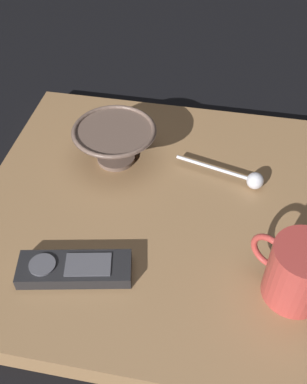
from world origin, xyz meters
TOP-DOWN VIEW (x-y plane):
  - ground_plane at (0.00, 0.00)m, footprint 6.00×6.00m
  - table at (0.00, 0.00)m, footprint 0.62×0.57m
  - cereal_bowl at (-0.11, 0.10)m, footprint 0.15×0.15m
  - coffee_mug at (0.19, -0.12)m, footprint 0.11×0.09m
  - teaspoon at (0.12, 0.08)m, footprint 0.15×0.05m
  - tv_remote_near at (-0.11, -0.15)m, footprint 0.17×0.09m

SIDE VIEW (x-z plane):
  - ground_plane at x=0.00m, z-range 0.00..0.00m
  - table at x=0.00m, z-range 0.00..0.04m
  - tv_remote_near at x=-0.11m, z-range 0.04..0.06m
  - teaspoon at x=0.12m, z-range 0.04..0.07m
  - cereal_bowl at x=-0.11m, z-range 0.04..0.11m
  - coffee_mug at x=0.19m, z-range 0.04..0.14m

